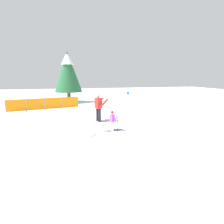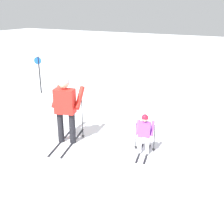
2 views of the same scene
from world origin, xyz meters
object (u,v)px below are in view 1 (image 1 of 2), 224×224
object	(u,v)px
skier_child	(112,119)
trail_marker	(128,98)
skier_adult	(99,104)
conifer_far	(68,71)
safety_fence	(45,104)

from	to	relation	value
skier_child	trail_marker	distance (m)	6.09
skier_adult	trail_marker	bearing A→B (deg)	33.79
skier_child	trail_marker	size ratio (longest dim) A/B	0.68
trail_marker	conifer_far	bearing A→B (deg)	132.98
skier_adult	safety_fence	bearing A→B (deg)	112.62
skier_adult	conifer_far	size ratio (longest dim) A/B	0.34
skier_child	safety_fence	size ratio (longest dim) A/B	0.19
skier_adult	skier_child	distance (m)	2.02
skier_child	conifer_far	world-z (taller)	conifer_far
skier_child	conifer_far	distance (m)	10.96
skier_child	skier_adult	bearing A→B (deg)	86.93
conifer_far	skier_adult	bearing A→B (deg)	-79.05
skier_child	conifer_far	size ratio (longest dim) A/B	0.19
safety_fence	trail_marker	world-z (taller)	trail_marker
conifer_far	trail_marker	xyz separation A→B (m)	(4.65, -5.00, -2.25)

